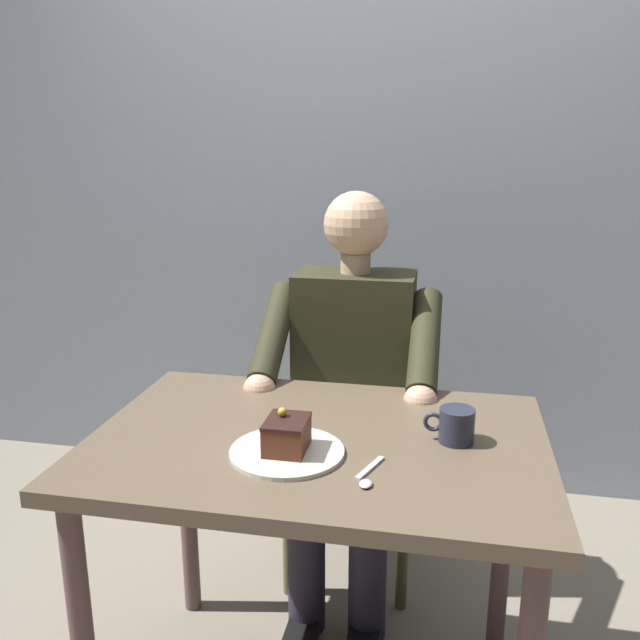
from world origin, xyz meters
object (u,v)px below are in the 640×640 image
object	(u,v)px
coffee_cup	(456,425)
dessert_spoon	(368,476)
seated_person	(350,396)
chair	(357,423)
cake_slice	(287,434)
dining_table	(318,475)

from	to	relation	value
coffee_cup	dessert_spoon	bearing A→B (deg)	50.12
seated_person	dessert_spoon	size ratio (longest dim) A/B	8.98
chair	cake_slice	size ratio (longest dim) A/B	8.32
dining_table	chair	xyz separation A→B (m)	(0.00, -0.67, -0.16)
dining_table	cake_slice	distance (m)	0.18
dining_table	chair	distance (m)	0.69
cake_slice	dessert_spoon	distance (m)	0.20
dining_table	dessert_spoon	xyz separation A→B (m)	(-0.14, 0.17, 0.10)
seated_person	coffee_cup	size ratio (longest dim) A/B	11.10
dessert_spoon	seated_person	bearing A→B (deg)	-78.50
chair	coffee_cup	bearing A→B (deg)	115.86
dining_table	chair	size ratio (longest dim) A/B	1.15
chair	dessert_spoon	distance (m)	0.89
dining_table	seated_person	bearing A→B (deg)	-90.00
dining_table	seated_person	xyz separation A→B (m)	(0.00, -0.50, 0.00)
cake_slice	dessert_spoon	bearing A→B (deg)	158.68
seated_person	cake_slice	bearing A→B (deg)	85.40
coffee_cup	cake_slice	bearing A→B (deg)	20.50
dessert_spoon	chair	bearing A→B (deg)	-80.78
seated_person	coffee_cup	bearing A→B (deg)	123.48
seated_person	coffee_cup	world-z (taller)	seated_person
chair	coffee_cup	world-z (taller)	chair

